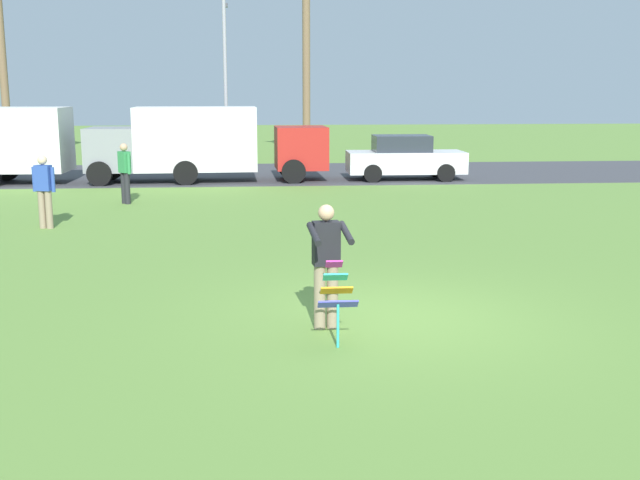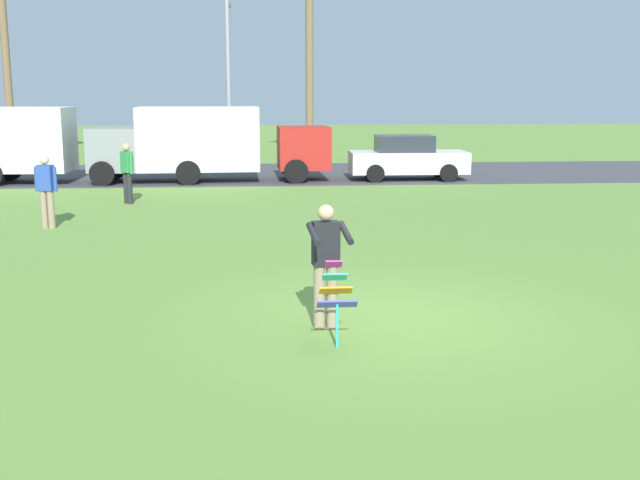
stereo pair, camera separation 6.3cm
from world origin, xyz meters
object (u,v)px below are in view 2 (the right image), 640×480
object	(u,v)px
parked_truck_red_cab	(223,142)
streetlight_pole	(228,71)
person_kite_flyer	(326,262)
parked_truck_grey_van	(33,143)
person_walker_far	(46,189)
person_walker_near	(127,171)
parked_car_white	(407,158)
kite_held	(336,292)

from	to	relation	value
parked_truck_red_cab	streetlight_pole	bearing A→B (deg)	89.97
person_kite_flyer	streetlight_pole	bearing A→B (deg)	95.06
parked_truck_grey_van	parked_truck_red_cab	world-z (taller)	same
person_kite_flyer	parked_truck_grey_van	size ratio (longest dim) A/B	0.26
parked_truck_grey_van	person_walker_far	size ratio (longest dim) A/B	3.91
parked_truck_grey_van	person_walker_near	size ratio (longest dim) A/B	3.91
streetlight_pole	parked_car_white	bearing A→B (deg)	-46.47
parked_truck_red_cab	person_walker_far	xyz separation A→B (m)	(-3.73, -9.15, -0.48)
parked_truck_grey_van	person_walker_near	xyz separation A→B (m)	(4.04, -5.24, -0.48)
person_walker_near	parked_truck_red_cab	bearing A→B (deg)	64.64
person_walker_far	parked_truck_red_cab	bearing A→B (deg)	67.83
parked_car_white	parked_truck_red_cab	bearing A→B (deg)	179.99
parked_truck_red_cab	person_walker_far	world-z (taller)	parked_truck_red_cab
person_kite_flyer	parked_truck_red_cab	world-z (taller)	parked_truck_red_cab
kite_held	person_walker_near	size ratio (longest dim) A/B	0.61
streetlight_pole	kite_held	bearing A→B (deg)	-84.90
parked_car_white	streetlight_pole	size ratio (longest dim) A/B	0.60
parked_truck_red_cab	streetlight_pole	distance (m)	7.43
person_kite_flyer	kite_held	size ratio (longest dim) A/B	1.65
kite_held	parked_car_white	bearing A→B (deg)	76.44
person_kite_flyer	parked_truck_grey_van	distance (m)	19.54
kite_held	streetlight_pole	world-z (taller)	streetlight_pole
parked_truck_red_cab	person_walker_far	size ratio (longest dim) A/B	3.91
kite_held	parked_truck_red_cab	world-z (taller)	parked_truck_red_cab
kite_held	parked_truck_red_cab	distance (m)	18.29
person_kite_flyer	parked_car_white	world-z (taller)	person_kite_flyer
kite_held	person_walker_near	world-z (taller)	person_walker_near
parked_car_white	person_walker_near	size ratio (longest dim) A/B	2.44
person_kite_flyer	person_walker_far	xyz separation A→B (m)	(-5.90, 8.35, -0.02)
parked_car_white	person_walker_far	size ratio (longest dim) A/B	2.44
person_kite_flyer	parked_truck_grey_van	world-z (taller)	parked_truck_grey_van
parked_truck_grey_van	person_walker_near	bearing A→B (deg)	-52.40
parked_truck_red_cab	parked_car_white	distance (m)	6.65
parked_truck_grey_van	person_walker_far	bearing A→B (deg)	-73.00
person_kite_flyer	person_walker_near	size ratio (longest dim) A/B	1.00
parked_truck_grey_van	person_walker_near	world-z (taller)	parked_truck_grey_van
person_kite_flyer	parked_truck_red_cab	bearing A→B (deg)	97.07
parked_truck_grey_van	parked_car_white	bearing A→B (deg)	0.01
kite_held	streetlight_pole	xyz separation A→B (m)	(-2.24, 25.10, 3.31)
parked_car_white	person_walker_far	xyz separation A→B (m)	(-10.35, -9.15, 0.16)
person_kite_flyer	parked_truck_red_cab	distance (m)	17.64
kite_held	parked_truck_red_cab	xyz separation A→B (m)	(-2.24, 18.14, 0.72)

